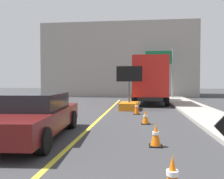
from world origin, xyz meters
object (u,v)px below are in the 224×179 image
Objects in this scene: traffic_cone_far_lane at (146,117)px; traffic_cone_near_sign at (172,176)px; highway_guide_sign at (165,65)px; traffic_cone_mid_lane at (156,135)px; traffic_cone_curbside at (137,107)px; arrow_board_trailer at (129,102)px; box_truck at (150,80)px; pickup_car at (33,116)px.

traffic_cone_near_sign is at bearing -87.56° from traffic_cone_far_lane.
highway_guide_sign is at bearing 84.67° from traffic_cone_near_sign.
traffic_cone_far_lane is (-0.20, 3.40, -0.02)m from traffic_cone_mid_lane.
arrow_board_trailer is at bearing 103.61° from traffic_cone_curbside.
traffic_cone_curbside is at bearing -102.64° from highway_guide_sign.
arrow_board_trailer is at bearing -109.60° from box_truck.
box_truck is 15.34m from traffic_cone_near_sign.
pickup_car is at bearing 171.42° from traffic_cone_mid_lane.
traffic_cone_near_sign is at bearing -91.08° from box_truck.
box_truck is 9.16m from traffic_cone_far_lane.
traffic_cone_near_sign is 6.26m from traffic_cone_far_lane.
arrow_board_trailer is 8.21m from pickup_car.
pickup_car is at bearing 138.09° from traffic_cone_near_sign.
traffic_cone_mid_lane is (-2.01, -17.94, -3.11)m from highway_guide_sign.
traffic_cone_far_lane is at bearing 92.44° from traffic_cone_near_sign.
highway_guide_sign is 7.70× the size of traffic_cone_near_sign.
traffic_cone_near_sign reaches higher than traffic_cone_mid_lane.
arrow_board_trailer is 4.16× the size of traffic_cone_near_sign.
pickup_car is 1.01× the size of highway_guide_sign.
traffic_cone_far_lane is at bearing -93.51° from box_truck.
box_truck is 6.36m from traffic_cone_curbside.
arrow_board_trailer is 10.52m from highway_guide_sign.
pickup_car is at bearing -108.31° from highway_guide_sign.
pickup_car is (-2.65, -7.77, 0.22)m from arrow_board_trailer.
arrow_board_trailer is 3.59× the size of traffic_cone_curbside.
highway_guide_sign is (3.10, 9.61, 2.94)m from arrow_board_trailer.
traffic_cone_far_lane is at bearing 38.63° from pickup_car.
traffic_cone_far_lane is at bearing -79.69° from arrow_board_trailer.
box_truck reaches higher than arrow_board_trailer.
arrow_board_trailer is 0.54× the size of pickup_car.
traffic_cone_mid_lane is at bearing -96.38° from highway_guide_sign.
arrow_board_trailer is 11.25m from traffic_cone_near_sign.
box_truck reaches higher than traffic_cone_curbside.
arrow_board_trailer reaches higher than pickup_car.
pickup_car is 7.76× the size of traffic_cone_near_sign.
traffic_cone_mid_lane is at bearing -8.58° from pickup_car.
highway_guide_sign reaches higher than traffic_cone_far_lane.
traffic_cone_near_sign is 1.03× the size of traffic_cone_mid_lane.
traffic_cone_near_sign is 1.11× the size of traffic_cone_far_lane.
pickup_car reaches higher than traffic_cone_far_lane.
traffic_cone_curbside is at bearing 95.48° from traffic_cone_mid_lane.
traffic_cone_far_lane is (-0.55, -9.01, -1.60)m from box_truck.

